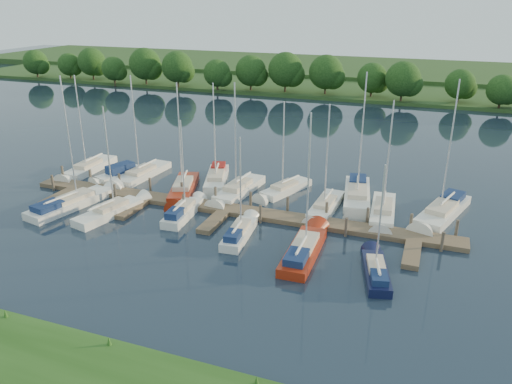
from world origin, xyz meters
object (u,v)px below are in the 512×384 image
(sailboat_n_5, at_px, (238,192))
(sailboat_n_0, at_px, (88,169))
(sailboat_s_2, at_px, (183,213))
(motorboat, at_px, (119,175))
(dock, at_px, (224,212))

(sailboat_n_5, bearing_deg, sailboat_n_0, 3.56)
(sailboat_n_0, relative_size, sailboat_s_2, 1.22)
(sailboat_s_2, bearing_deg, sailboat_n_5, 63.95)
(motorboat, xyz_separation_m, sailboat_s_2, (10.81, -6.20, -0.04))
(dock, relative_size, motorboat, 6.62)
(sailboat_s_2, bearing_deg, sailboat_n_0, 151.42)
(motorboat, bearing_deg, sailboat_n_0, 12.02)
(sailboat_n_0, height_order, sailboat_n_5, sailboat_n_5)
(sailboat_n_5, bearing_deg, dock, 103.00)
(sailboat_n_0, xyz_separation_m, motorboat, (4.47, -0.65, 0.11))
(motorboat, height_order, sailboat_n_5, sailboat_n_5)
(sailboat_n_5, xyz_separation_m, sailboat_s_2, (-2.49, -6.28, 0.06))
(dock, relative_size, sailboat_s_2, 4.53)
(sailboat_n_0, xyz_separation_m, sailboat_s_2, (15.29, -6.85, 0.06))
(dock, xyz_separation_m, motorboat, (-13.92, 4.54, 0.18))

